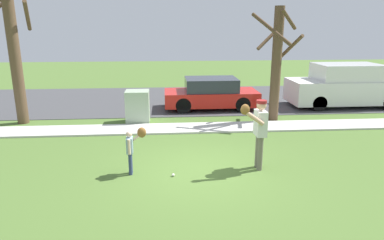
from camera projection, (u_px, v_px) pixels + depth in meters
name	position (u px, v px, depth m)	size (l,w,h in m)	color
ground_plane	(190.00, 130.00, 12.12)	(48.00, 48.00, 0.00)	#4C6B2D
sidewalk_strip	(190.00, 128.00, 12.21)	(36.00, 1.20, 0.06)	beige
road_surface	(182.00, 99.00, 17.02)	(36.00, 6.80, 0.02)	#424244
person_adult	(259.00, 127.00, 8.53)	(0.70, 0.67, 1.78)	#6B6656
person_child	(133.00, 145.00, 8.37)	(0.48, 0.44, 1.13)	navy
baseball	(173.00, 175.00, 8.36)	(0.07, 0.07, 0.07)	white
utility_cabinet	(138.00, 107.00, 12.91)	(0.86, 0.77, 1.20)	#9EB293
street_tree_near	(277.00, 61.00, 12.69)	(1.84, 1.88, 4.20)	brown
street_tree_far	(12.00, 37.00, 12.11)	(1.85, 1.89, 5.93)	brown
parked_hatchback_red	(211.00, 94.00, 14.99)	(4.00, 1.75, 1.33)	red
parked_van_white	(346.00, 86.00, 15.42)	(5.00, 1.95, 1.88)	silver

